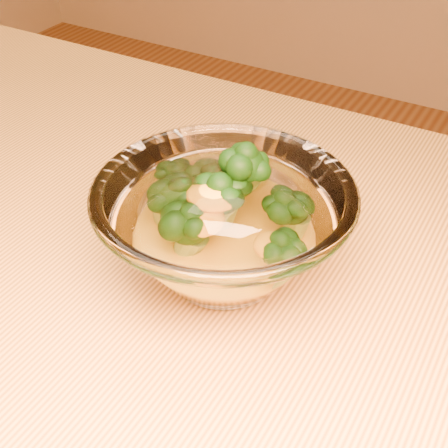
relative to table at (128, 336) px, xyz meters
The scene contains 4 objects.
table is the anchor object (origin of this frame).
glass_bowl 0.18m from the table, 22.96° to the left, with size 0.23×0.23×0.10m.
cheese_sauce 0.16m from the table, 22.96° to the left, with size 0.11×0.11×0.03m, color #EEB114.
broccoli_heap 0.19m from the table, 32.81° to the left, with size 0.16×0.13×0.09m.
Camera 1 is at (0.31, -0.33, 1.14)m, focal length 50.00 mm.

